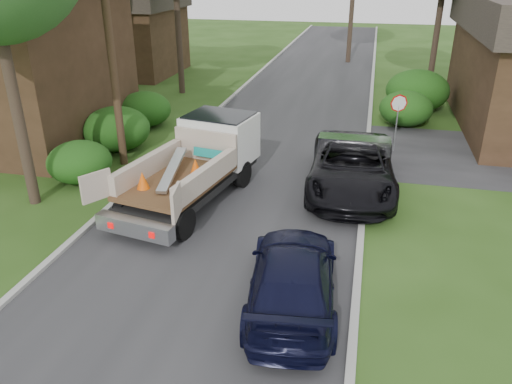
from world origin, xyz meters
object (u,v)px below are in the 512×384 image
Objects in this scene: navy_suv at (293,277)px; utility_pole at (109,31)px; flatbed_truck at (204,155)px; black_pickup at (352,166)px; house_left_far at (125,30)px; stop_sign at (398,111)px.

utility_pole is at bearing -49.09° from navy_suv.
flatbed_truck is 6.98m from navy_suv.
navy_suv is (8.08, -7.48, -4.45)m from utility_pole.
utility_pole is 5.85m from flatbed_truck.
utility_pole reaches higher than black_pickup.
black_pickup is (17.10, -17.50, -2.16)m from house_left_far.
flatbed_truck is at bearing -24.15° from utility_pole.
black_pickup is at bearing 25.54° from flatbed_truck.
stop_sign is 0.33× the size of house_left_far.
black_pickup reaches higher than navy_suv.
stop_sign is 8.84m from flatbed_truck.
utility_pole is at bearing 174.75° from black_pickup.
house_left_far is 22.43m from flatbed_truck.
house_left_far is 1.51× the size of navy_suv.
flatbed_truck is (4.05, -1.81, -3.81)m from utility_pole.
flatbed_truck is at bearing -167.37° from black_pickup.
black_pickup is at bearing -3.03° from utility_pole.
stop_sign is 22.81m from house_left_far.
utility_pole is 2.00× the size of navy_suv.
flatbed_truck is at bearing -60.86° from navy_suv.
black_pickup is at bearing -45.66° from house_left_far.
navy_suv is (-1.00, -7.00, -0.16)m from black_pickup.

